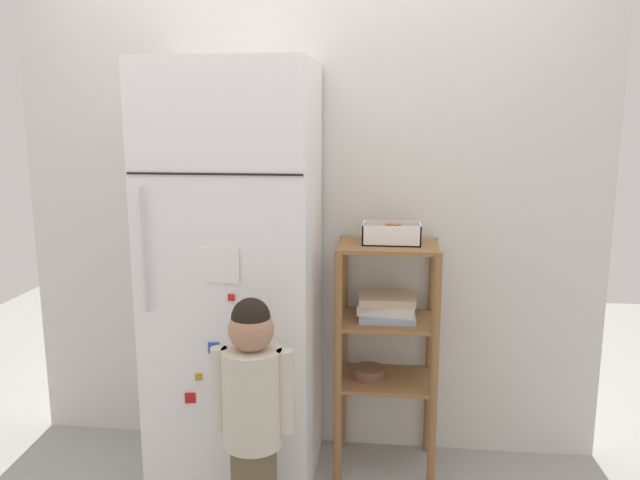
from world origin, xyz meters
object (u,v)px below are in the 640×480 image
object	(u,v)px
refrigerator	(235,277)
pantry_shelf_unit	(386,329)
fruit_bin	(393,234)
child_standing	(253,396)

from	to	relation	value
refrigerator	pantry_shelf_unit	size ratio (longest dim) A/B	1.73
refrigerator	fruit_bin	world-z (taller)	refrigerator
refrigerator	fruit_bin	distance (m)	0.72
refrigerator	child_standing	bearing A→B (deg)	-69.50
refrigerator	child_standing	distance (m)	0.60
pantry_shelf_unit	refrigerator	bearing A→B (deg)	-170.47
child_standing	fruit_bin	bearing A→B (deg)	48.92
child_standing	pantry_shelf_unit	xyz separation A→B (m)	(0.49, 0.58, 0.09)
refrigerator	pantry_shelf_unit	bearing A→B (deg)	9.53
fruit_bin	pantry_shelf_unit	bearing A→B (deg)	-157.48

